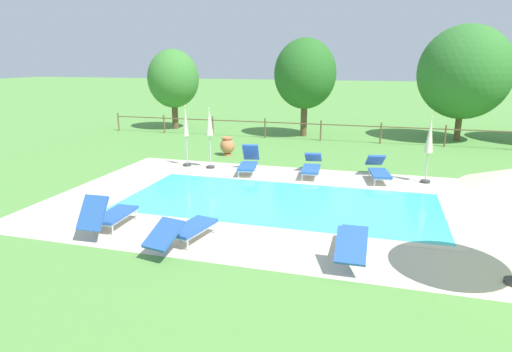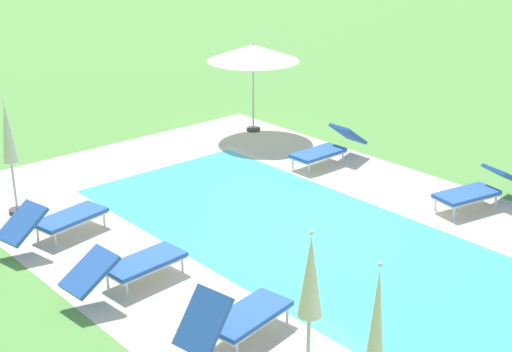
{
  "view_description": "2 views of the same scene",
  "coord_description": "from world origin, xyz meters",
  "views": [
    {
      "loc": [
        2.71,
        -11.92,
        4.05
      ],
      "look_at": [
        -0.86,
        0.5,
        0.6
      ],
      "focal_mm": 30.59,
      "sensor_mm": 36.0,
      "label": 1
    },
    {
      "loc": [
        -8.48,
        8.5,
        5.7
      ],
      "look_at": [
        1.05,
        0.12,
        0.86
      ],
      "focal_mm": 51.27,
      "sensor_mm": 36.0,
      "label": 2
    }
  ],
  "objects": [
    {
      "name": "sun_lounger_north_near_steps",
      "position": [
        2.74,
        3.34,
        0.37
      ],
      "size": [
        0.96,
        2.1,
        0.81
      ],
      "color": "#2856A8",
      "rests_on": "ground"
    },
    {
      "name": "pool_deck_paving",
      "position": [
        0.0,
        0.0,
        0.0
      ],
      "size": [
        13.55,
        8.57,
        0.01
      ],
      "primitive_type": "cube",
      "color": "beige",
      "rests_on": "ground"
    },
    {
      "name": "sun_lounger_south_far",
      "position": [
        0.42,
        3.3,
        0.36
      ],
      "size": [
        0.76,
        2.09,
        0.76
      ],
      "color": "#2856A8",
      "rests_on": "ground"
    },
    {
      "name": "patio_umbrella_closed_row_mid_west",
      "position": [
        -4.52,
        3.41,
        1.48
      ],
      "size": [
        0.32,
        0.32,
        2.39
      ],
      "color": "#383838",
      "rests_on": "ground"
    },
    {
      "name": "sun_lounger_north_end",
      "position": [
        -1.37,
        -3.56,
        0.36
      ],
      "size": [
        0.99,
        2.14,
        0.74
      ],
      "color": "#2856A8",
      "rests_on": "ground"
    },
    {
      "name": "pool_coping_rim",
      "position": [
        0.0,
        0.0,
        0.01
      ],
      "size": [
        9.55,
        4.57,
        0.01
      ],
      "color": "beige",
      "rests_on": "ground"
    },
    {
      "name": "sun_lounger_north_mid",
      "position": [
        2.32,
        -3.15,
        0.37
      ],
      "size": [
        0.62,
        2.02,
        0.82
      ],
      "color": "#2856A8",
      "rests_on": "ground"
    },
    {
      "name": "patio_umbrella_closed_row_west",
      "position": [
        -3.51,
        3.33,
        1.61
      ],
      "size": [
        0.32,
        0.32,
        2.34
      ],
      "color": "#383838",
      "rests_on": "ground"
    },
    {
      "name": "sun_lounger_north_far",
      "position": [
        -1.88,
        3.06,
        0.4
      ],
      "size": [
        0.9,
        1.93,
        0.99
      ],
      "color": "#2856A8",
      "rests_on": "ground"
    },
    {
      "name": "swimming_pool_water",
      "position": [
        0.0,
        0.0,
        0.01
      ],
      "size": [
        9.07,
        4.09,
        0.01
      ],
      "primitive_type": "cube",
      "color": "#42CCD6",
      "rests_on": "ground"
    },
    {
      "name": "ground_plane",
      "position": [
        0.0,
        0.0,
        0.0
      ],
      "size": [
        160.0,
        160.0,
        0.0
      ],
      "primitive_type": "plane",
      "color": "#599342"
    },
    {
      "name": "patio_umbrella_open_foreground",
      "position": [
        5.31,
        -3.53,
        2.05
      ],
      "size": [
        2.35,
        2.35,
        2.31
      ],
      "color": "#383838",
      "rests_on": "ground"
    },
    {
      "name": "patio_umbrella_closed_row_centre",
      "position": [
        4.3,
        3.42,
        1.48
      ],
      "size": [
        0.32,
        0.32,
        2.26
      ],
      "color": "#383838",
      "rests_on": "ground"
    }
  ]
}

